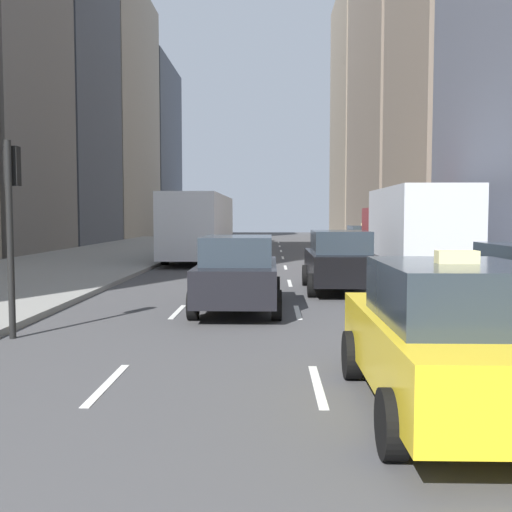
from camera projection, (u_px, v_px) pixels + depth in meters
The scene contains 11 objects.
sidewalk_left at pixel (73, 264), 27.09m from camera, with size 8.00×66.00×0.15m, color gray.
lane_markings at pixel (287, 274), 22.86m from camera, with size 5.72×56.00×0.01m.
building_row_left at pixel (40, 47), 41.33m from camera, with size 6.00×85.59×33.76m.
building_row_right at pixel (438, 7), 35.96m from camera, with size 6.00×73.43×37.00m.
taxi_lead at pixel (450, 337), 6.75m from camera, with size 2.02×4.40×1.87m.
taxi_second at pixel (365, 242), 30.81m from camera, with size 2.02×4.40×1.87m.
sedan_black_near at pixel (238, 273), 14.15m from camera, with size 2.02×4.53×1.77m.
sedan_silver_behind at pixel (339, 261), 17.73m from camera, with size 2.02×4.48×1.80m.
city_bus at pixel (200, 225), 30.31m from camera, with size 2.80×11.61×3.25m.
box_truck at pixel (412, 231), 20.44m from camera, with size 2.58×8.40×3.15m.
traffic_light_pole at pixel (11, 207), 10.88m from camera, with size 0.24×0.42×3.60m.
Camera 1 is at (1.98, 0.21, 2.25)m, focal length 42.00 mm.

